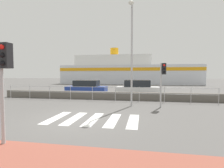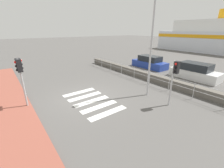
{
  "view_description": "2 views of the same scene",
  "coord_description": "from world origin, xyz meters",
  "px_view_note": "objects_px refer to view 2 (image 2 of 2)",
  "views": [
    {
      "loc": [
        2.98,
        -7.54,
        2.03
      ],
      "look_at": [
        1.27,
        2.0,
        1.5
      ],
      "focal_mm": 28.0,
      "sensor_mm": 36.0,
      "label": 1
    },
    {
      "loc": [
        8.43,
        -4.18,
        4.34
      ],
      "look_at": [
        1.61,
        1.0,
        1.2
      ],
      "focal_mm": 24.0,
      "sensor_mm": 36.0,
      "label": 2
    }
  ],
  "objects_px": {
    "traffic_light_near": "(20,70)",
    "parked_car_blue": "(150,63)",
    "streetlamp": "(150,37)",
    "traffic_light_far": "(175,74)",
    "parked_car_white": "(195,72)"
  },
  "relations": [
    {
      "from": "parked_car_blue",
      "to": "parked_car_white",
      "type": "bearing_deg",
      "value": -0.0
    },
    {
      "from": "traffic_light_far",
      "to": "parked_car_blue",
      "type": "height_order",
      "value": "traffic_light_far"
    },
    {
      "from": "traffic_light_near",
      "to": "parked_car_blue",
      "type": "bearing_deg",
      "value": 98.75
    },
    {
      "from": "streetlamp",
      "to": "parked_car_white",
      "type": "relative_size",
      "value": 1.52
    },
    {
      "from": "traffic_light_near",
      "to": "traffic_light_far",
      "type": "height_order",
      "value": "traffic_light_near"
    },
    {
      "from": "traffic_light_far",
      "to": "parked_car_white",
      "type": "bearing_deg",
      "value": 104.68
    },
    {
      "from": "streetlamp",
      "to": "traffic_light_near",
      "type": "bearing_deg",
      "value": -114.28
    },
    {
      "from": "traffic_light_near",
      "to": "streetlamp",
      "type": "distance_m",
      "value": 7.66
    },
    {
      "from": "traffic_light_near",
      "to": "parked_car_blue",
      "type": "relative_size",
      "value": 0.69
    },
    {
      "from": "traffic_light_far",
      "to": "parked_car_blue",
      "type": "xyz_separation_m",
      "value": [
        -7.04,
        6.59,
        -1.4
      ]
    },
    {
      "from": "parked_car_blue",
      "to": "parked_car_white",
      "type": "height_order",
      "value": "parked_car_white"
    },
    {
      "from": "streetlamp",
      "to": "parked_car_blue",
      "type": "height_order",
      "value": "streetlamp"
    },
    {
      "from": "traffic_light_far",
      "to": "traffic_light_near",
      "type": "bearing_deg",
      "value": -125.96
    },
    {
      "from": "traffic_light_near",
      "to": "traffic_light_far",
      "type": "bearing_deg",
      "value": 54.04
    },
    {
      "from": "streetlamp",
      "to": "parked_car_blue",
      "type": "bearing_deg",
      "value": 127.8
    }
  ]
}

